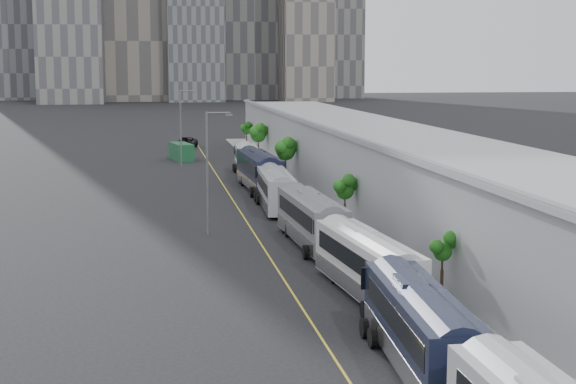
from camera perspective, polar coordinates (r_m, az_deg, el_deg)
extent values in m
cube|color=gray|center=(72.96, 5.75, -1.98)|extent=(10.00, 170.00, 0.12)
cube|color=gold|center=(71.05, -2.47, -2.27)|extent=(0.12, 160.00, 0.02)
cube|color=gray|center=(73.57, 8.81, 0.68)|extent=(12.00, 160.00, 6.80)
cube|color=gray|center=(73.30, 8.85, 2.58)|extent=(12.45, 160.40, 2.57)
cube|color=gray|center=(71.61, 4.36, 3.44)|extent=(0.30, 160.00, 0.40)
cube|color=gray|center=(325.30, 1.18, 12.06)|extent=(18.00, 18.00, 70.00)
cube|color=#151B30|center=(38.24, 8.53, -8.68)|extent=(3.27, 12.60, 3.02)
cube|color=black|center=(37.91, 8.64, -7.97)|extent=(3.24, 11.11, 1.03)
cube|color=silver|center=(38.53, 8.50, -10.05)|extent=(3.30, 12.35, 0.97)
cube|color=#151B30|center=(39.12, 7.95, -5.76)|extent=(1.38, 2.18, 0.29)
cube|color=silver|center=(49.83, 5.12, -4.65)|extent=(3.53, 12.59, 3.01)
cube|color=black|center=(49.53, 5.18, -4.09)|extent=(3.46, 11.11, 1.02)
cube|color=silver|center=(50.05, 5.11, -5.73)|extent=(3.54, 12.34, 0.96)
cube|color=silver|center=(50.85, 4.75, -2.49)|extent=(1.42, 2.20, 0.29)
cube|color=slate|center=(63.59, 1.54, -1.77)|extent=(3.07, 12.90, 3.10)
cube|color=black|center=(63.31, 1.57, -1.30)|extent=(3.07, 11.36, 1.05)
cube|color=silver|center=(63.77, 1.53, -2.65)|extent=(3.10, 12.64, 0.99)
cube|color=slate|center=(64.76, 1.30, -0.07)|extent=(1.37, 2.22, 0.30)
cube|color=#A7ABB2|center=(79.38, -0.80, 0.18)|extent=(3.04, 12.50, 3.00)
cube|color=black|center=(79.12, -0.78, 0.55)|extent=(3.03, 11.02, 1.02)
cube|color=silver|center=(79.52, -0.80, -0.51)|extent=(3.07, 12.25, 0.96)
cube|color=#A7ABB2|center=(80.57, -0.95, 1.48)|extent=(1.33, 2.15, 0.29)
cube|color=black|center=(91.73, -1.87, 1.39)|extent=(3.29, 13.92, 3.35)
cube|color=black|center=(91.45, -1.86, 1.75)|extent=(3.29, 12.27, 1.14)
cube|color=silver|center=(91.86, -1.87, 0.72)|extent=(3.32, 13.65, 1.07)
cube|color=black|center=(93.11, -2.00, 2.62)|extent=(1.47, 2.39, 0.32)
cube|color=white|center=(104.12, -2.62, 2.06)|extent=(3.00, 12.29, 2.95)
cube|color=black|center=(103.88, -2.61, 2.34)|extent=(2.99, 10.83, 1.00)
cube|color=silver|center=(104.23, -2.62, 1.54)|extent=(3.02, 12.05, 0.95)
cube|color=white|center=(105.36, -2.71, 3.01)|extent=(1.31, 2.12, 0.28)
cylinder|color=black|center=(49.17, 9.92, -5.29)|extent=(0.18, 0.18, 3.06)
sphere|color=#1F6016|center=(48.86, 9.96, -3.65)|extent=(1.03, 1.03, 1.03)
cylinder|color=black|center=(71.03, 3.69, -0.97)|extent=(0.18, 0.18, 3.22)
sphere|color=#1F6016|center=(70.80, 3.70, 0.28)|extent=(1.47, 1.47, 1.47)
cylinder|color=black|center=(98.87, -0.16, 1.78)|extent=(0.18, 0.18, 3.73)
sphere|color=#1F6016|center=(98.68, -0.16, 2.86)|extent=(2.16, 2.16, 2.16)
cylinder|color=black|center=(123.12, -1.93, 3.03)|extent=(0.18, 0.18, 3.69)
sphere|color=#1F6016|center=(122.97, -1.94, 3.89)|extent=(2.18, 2.18, 2.18)
cylinder|color=black|center=(141.05, -2.70, 3.53)|extent=(0.18, 0.18, 2.97)
sphere|color=#1F6016|center=(140.94, -2.70, 4.12)|extent=(1.47, 1.47, 1.47)
cylinder|color=#59595E|center=(67.29, -5.24, 1.18)|extent=(0.18, 0.18, 9.44)
cylinder|color=#59595E|center=(66.95, -4.52, 5.12)|extent=(1.80, 0.14, 0.14)
cube|color=#59595E|center=(67.03, -3.84, 5.01)|extent=(0.50, 0.22, 0.18)
cylinder|color=#59595E|center=(114.13, -6.94, 4.10)|extent=(0.18, 0.18, 9.79)
cylinder|color=#59595E|center=(113.93, -6.53, 6.51)|extent=(1.80, 0.14, 0.14)
cube|color=#59595E|center=(113.97, -6.13, 6.45)|extent=(0.50, 0.22, 0.18)
cube|color=#164828|center=(122.06, -6.91, 2.61)|extent=(3.35, 6.34, 2.33)
imported|color=black|center=(140.22, -6.63, 3.19)|extent=(4.35, 6.58, 1.68)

